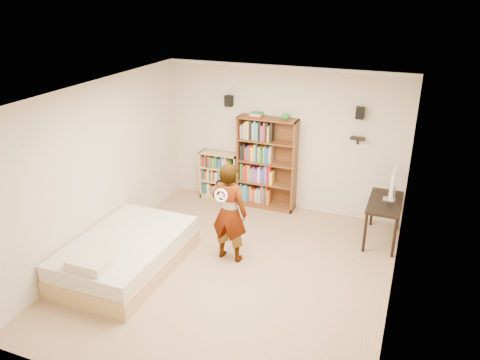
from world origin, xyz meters
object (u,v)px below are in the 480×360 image
object	(u,v)px
computer_desk	(383,221)
person	(229,213)
tall_bookshelf	(267,164)
daybed	(126,250)
low_bookshelf	(220,176)

from	to	relation	value
computer_desk	person	xyz separation A→B (m)	(-2.17, -1.46, 0.44)
tall_bookshelf	computer_desk	size ratio (longest dim) A/B	1.68
person	daybed	bearing A→B (deg)	36.30
computer_desk	daybed	size ratio (longest dim) A/B	0.49
computer_desk	daybed	xyz separation A→B (m)	(-3.50, -2.30, -0.04)
tall_bookshelf	computer_desk	world-z (taller)	tall_bookshelf
low_bookshelf	computer_desk	world-z (taller)	low_bookshelf
tall_bookshelf	computer_desk	xyz separation A→B (m)	(2.23, -0.53, -0.52)
low_bookshelf	daybed	world-z (taller)	low_bookshelf
tall_bookshelf	person	bearing A→B (deg)	-88.27
tall_bookshelf	daybed	distance (m)	3.15
computer_desk	daybed	distance (m)	4.19
low_bookshelf	person	world-z (taller)	person
computer_desk	person	world-z (taller)	person
low_bookshelf	computer_desk	size ratio (longest dim) A/B	0.92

